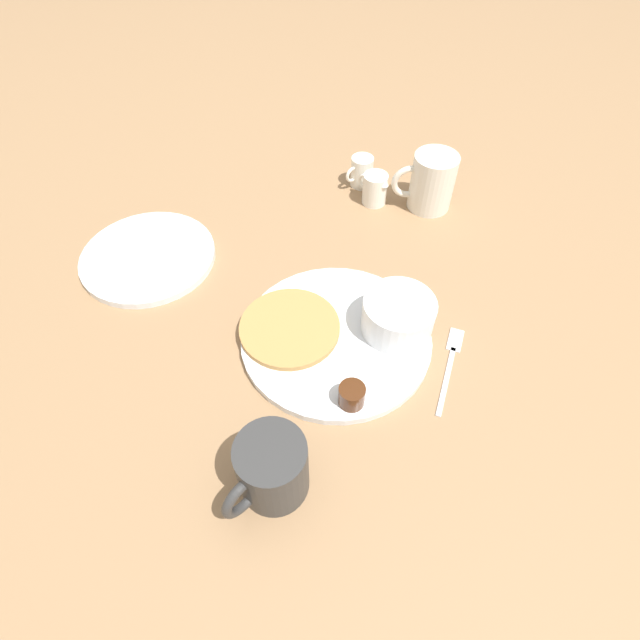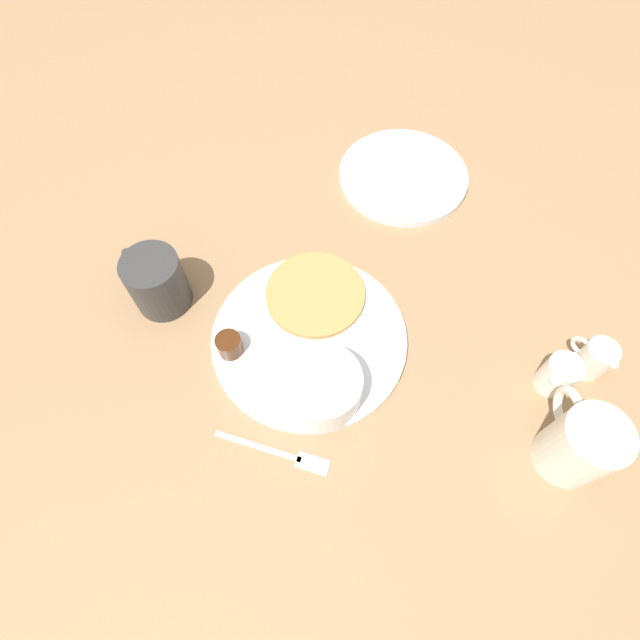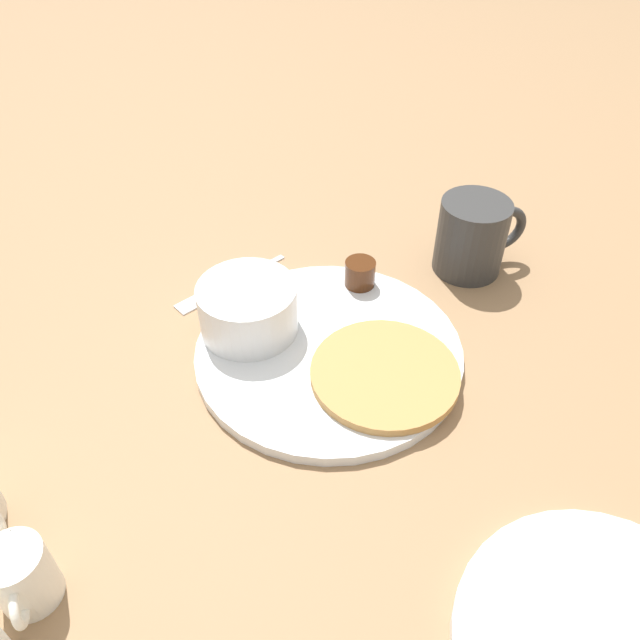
% 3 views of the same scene
% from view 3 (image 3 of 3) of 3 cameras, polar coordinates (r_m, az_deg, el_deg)
% --- Properties ---
extents(ground_plane, '(4.00, 4.00, 0.00)m').
position_cam_3_polar(ground_plane, '(0.64, 0.80, -3.26)').
color(ground_plane, '#93704C').
extents(plate, '(0.27, 0.27, 0.01)m').
position_cam_3_polar(plate, '(0.64, 0.81, -2.88)').
color(plate, white).
rests_on(plate, ground_plane).
extents(pancake_stack, '(0.14, 0.14, 0.01)m').
position_cam_3_polar(pancake_stack, '(0.61, 5.94, -4.90)').
color(pancake_stack, '#B78447').
rests_on(pancake_stack, plate).
extents(bowl, '(0.10, 0.10, 0.05)m').
position_cam_3_polar(bowl, '(0.64, -6.61, 1.21)').
color(bowl, white).
rests_on(bowl, plate).
extents(syrup_cup, '(0.03, 0.03, 0.03)m').
position_cam_3_polar(syrup_cup, '(0.70, 3.68, 4.29)').
color(syrup_cup, '#47230F').
rests_on(syrup_cup, plate).
extents(butter_ramekin, '(0.04, 0.04, 0.04)m').
position_cam_3_polar(butter_ramekin, '(0.67, -7.25, 1.47)').
color(butter_ramekin, white).
rests_on(butter_ramekin, plate).
extents(coffee_mug, '(0.08, 0.11, 0.09)m').
position_cam_3_polar(coffee_mug, '(0.75, 13.83, 7.46)').
color(coffee_mug, '#333333').
rests_on(coffee_mug, ground_plane).
extents(creamer_pitcher_near, '(0.06, 0.04, 0.06)m').
position_cam_3_polar(creamer_pitcher_near, '(0.52, -25.59, -20.36)').
color(creamer_pitcher_near, white).
rests_on(creamer_pitcher_near, ground_plane).
extents(fork, '(0.12, 0.12, 0.00)m').
position_cam_3_polar(fork, '(0.73, -9.14, 2.87)').
color(fork, silver).
rests_on(fork, ground_plane).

